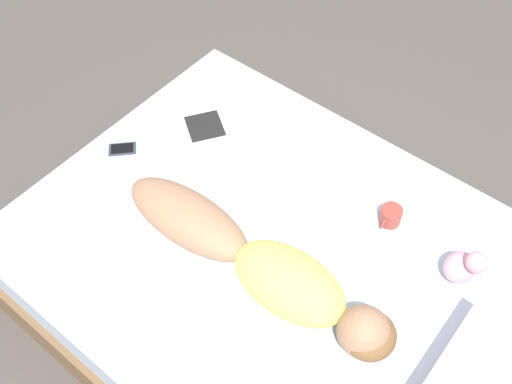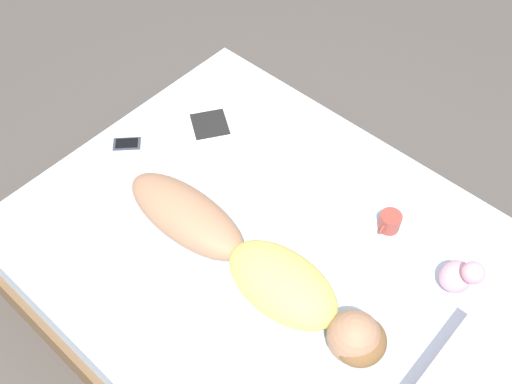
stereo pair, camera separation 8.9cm
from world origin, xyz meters
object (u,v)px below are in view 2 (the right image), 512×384
Objects in this scene: person at (255,265)px; cell_phone at (127,144)px; coffee_mug at (390,222)px; open_magazine at (235,120)px.

cell_phone is (-0.13, -0.96, -0.09)m from person.
person is 10.34× the size of coffee_mug.
open_magazine is at bearing -91.53° from coffee_mug.
person is 0.91m from open_magazine.
open_magazine is 0.95m from coffee_mug.
cell_phone is at bearing -70.11° from coffee_mug.
coffee_mug is at bearing 153.61° from person.
coffee_mug is at bearing 122.17° from open_magazine.
person reaches higher than coffee_mug.
person is 2.22× the size of open_magazine.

